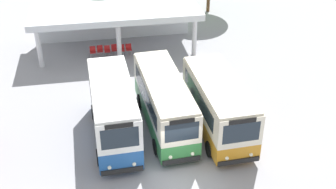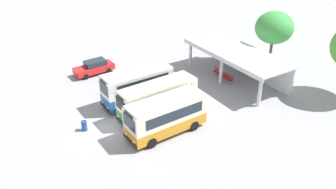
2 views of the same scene
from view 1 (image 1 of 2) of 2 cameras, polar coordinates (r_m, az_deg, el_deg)
ground_plane at (r=21.63m, az=1.55°, el=-11.80°), size 180.00×180.00×0.00m
city_bus_nearest_orange at (r=23.64m, az=-7.27°, el=-1.99°), size 2.50×7.12×3.45m
city_bus_second_in_row at (r=24.44m, az=-0.50°, el=-0.89°), size 2.57×7.82×3.15m
city_bus_middle_cream at (r=24.28m, az=6.69°, el=-1.29°), size 2.68×7.15×3.21m
terminal_canopy at (r=34.32m, az=-6.99°, el=10.36°), size 12.81×5.09×3.40m
waiting_chair_end_by_column at (r=33.54m, az=-9.94°, el=5.71°), size 0.45×0.45×0.86m
waiting_chair_second_from_end at (r=33.62m, az=-9.01°, el=5.87°), size 0.45×0.45×0.86m
waiting_chair_middle_seat at (r=33.51m, az=-8.06°, el=5.86°), size 0.45×0.45×0.86m
waiting_chair_fourth_seat at (r=33.64m, az=-7.13°, el=6.04°), size 0.45×0.45×0.86m
waiting_chair_fifth_seat at (r=33.53m, az=-6.17°, el=6.01°), size 0.45×0.45×0.86m
waiting_chair_far_end_seat at (r=33.60m, az=-5.24°, el=6.12°), size 0.45×0.45×0.86m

